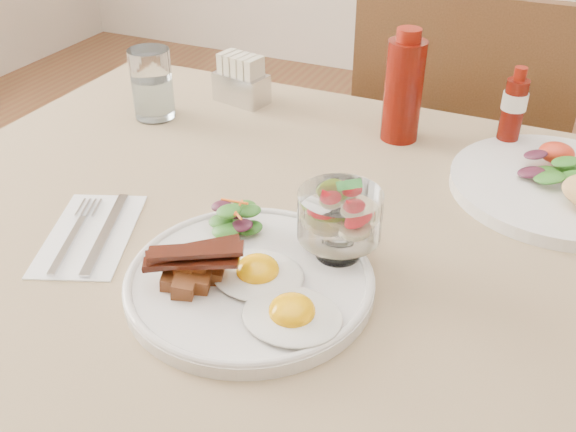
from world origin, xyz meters
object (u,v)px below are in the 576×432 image
(ketchup_bottle, at_px, (403,89))
(main_plate, at_px, (250,282))
(chair_far, at_px, (455,169))
(water_glass, at_px, (153,88))
(fruit_cup, at_px, (340,215))
(sugar_caddy, at_px, (241,82))
(table, at_px, (363,300))
(hot_sauce_bottle, at_px, (513,111))
(second_plate, at_px, (572,187))

(ketchup_bottle, bearing_deg, main_plate, -95.97)
(chair_far, height_order, water_glass, chair_far)
(fruit_cup, height_order, sugar_caddy, fruit_cup)
(table, distance_m, ketchup_bottle, 0.35)
(ketchup_bottle, bearing_deg, hot_sauce_bottle, 11.31)
(main_plate, height_order, second_plate, second_plate)
(main_plate, height_order, fruit_cup, fruit_cup)
(hot_sauce_bottle, xyz_separation_m, sugar_caddy, (-0.47, -0.01, -0.03))
(sugar_caddy, distance_m, water_glass, 0.16)
(water_glass, bearing_deg, main_plate, -43.70)
(chair_far, relative_size, hot_sauce_bottle, 7.00)
(main_plate, height_order, ketchup_bottle, ketchup_bottle)
(hot_sauce_bottle, bearing_deg, ketchup_bottle, -168.69)
(hot_sauce_bottle, bearing_deg, table, -108.77)
(main_plate, height_order, sugar_caddy, sugar_caddy)
(table, bearing_deg, main_plate, -125.57)
(second_plate, bearing_deg, hot_sauce_bottle, 130.42)
(sugar_caddy, bearing_deg, ketchup_bottle, 6.79)
(chair_far, xyz_separation_m, sugar_caddy, (-0.35, -0.33, 0.27))
(main_plate, relative_size, water_glass, 2.36)
(second_plate, relative_size, ketchup_bottle, 1.68)
(main_plate, relative_size, hot_sauce_bottle, 2.11)
(fruit_cup, height_order, hot_sauce_bottle, hot_sauce_bottle)
(second_plate, xyz_separation_m, water_glass, (-0.67, -0.00, 0.03))
(table, height_order, water_glass, water_glass)
(table, relative_size, water_glass, 11.19)
(main_plate, distance_m, second_plate, 0.47)
(main_plate, bearing_deg, hot_sauce_bottle, 65.98)
(chair_far, xyz_separation_m, fruit_cup, (-0.02, -0.72, 0.30))
(sugar_caddy, bearing_deg, chair_far, 55.21)
(water_glass, bearing_deg, ketchup_bottle, 12.93)
(table, height_order, main_plate, main_plate)
(chair_far, bearing_deg, ketchup_bottle, -97.81)
(ketchup_bottle, height_order, sugar_caddy, ketchup_bottle)
(second_plate, bearing_deg, chair_far, 116.09)
(chair_far, xyz_separation_m, hot_sauce_bottle, (0.12, -0.33, 0.29))
(water_glass, bearing_deg, table, -24.97)
(ketchup_bottle, bearing_deg, chair_far, 82.19)
(fruit_cup, bearing_deg, main_plate, -133.23)
(chair_far, relative_size, second_plate, 3.11)
(chair_far, height_order, hot_sauce_bottle, chair_far)
(fruit_cup, distance_m, hot_sauce_bottle, 0.41)
(table, height_order, sugar_caddy, sugar_caddy)
(chair_far, relative_size, main_plate, 3.32)
(main_plate, bearing_deg, second_plate, 48.09)
(fruit_cup, relative_size, water_glass, 0.82)
(ketchup_bottle, bearing_deg, fruit_cup, -85.36)
(table, relative_size, ketchup_bottle, 7.45)
(table, relative_size, main_plate, 4.75)
(fruit_cup, xyz_separation_m, hot_sauce_bottle, (0.14, 0.39, -0.01))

